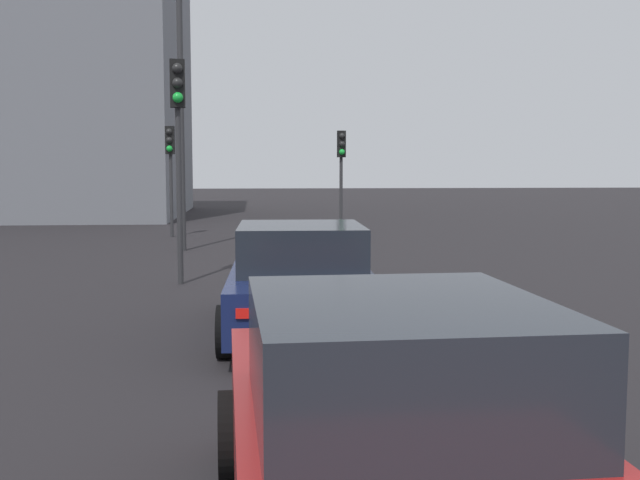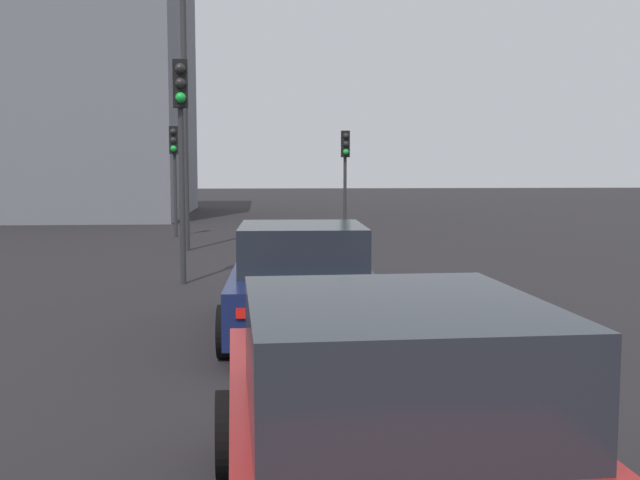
{
  "view_description": "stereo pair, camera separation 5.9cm",
  "coord_description": "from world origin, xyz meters",
  "px_view_note": "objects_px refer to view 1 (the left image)",
  "views": [
    {
      "loc": [
        -1.32,
        0.65,
        2.27
      ],
      "look_at": [
        6.5,
        -0.01,
        1.51
      ],
      "focal_mm": 42.34,
      "sensor_mm": 36.0,
      "label": 1
    },
    {
      "loc": [
        -1.33,
        0.6,
        2.27
      ],
      "look_at": [
        6.5,
        -0.01,
        1.51
      ],
      "focal_mm": 42.34,
      "sensor_mm": 36.0,
      "label": 2
    }
  ],
  "objects_px": {
    "traffic_light_near_right": "(341,159)",
    "street_lamp_kerbside": "(181,94)",
    "traffic_light_far_left": "(170,157)",
    "car_navy_lead": "(300,281)",
    "traffic_light_near_left": "(178,124)",
    "car_red_second": "(392,437)"
  },
  "relations": [
    {
      "from": "traffic_light_near_right",
      "to": "street_lamp_kerbside",
      "type": "relative_size",
      "value": 0.49
    },
    {
      "from": "traffic_light_far_left",
      "to": "street_lamp_kerbside",
      "type": "height_order",
      "value": "street_lamp_kerbside"
    },
    {
      "from": "car_navy_lead",
      "to": "traffic_light_far_left",
      "type": "height_order",
      "value": "traffic_light_far_left"
    },
    {
      "from": "traffic_light_near_left",
      "to": "street_lamp_kerbside",
      "type": "xyz_separation_m",
      "value": [
        6.04,
        0.52,
        1.13
      ]
    },
    {
      "from": "street_lamp_kerbside",
      "to": "car_navy_lead",
      "type": "bearing_deg",
      "value": -166.3
    },
    {
      "from": "traffic_light_far_left",
      "to": "traffic_light_near_right",
      "type": "bearing_deg",
      "value": 103.46
    },
    {
      "from": "traffic_light_near_left",
      "to": "street_lamp_kerbside",
      "type": "height_order",
      "value": "street_lamp_kerbside"
    },
    {
      "from": "traffic_light_near_right",
      "to": "street_lamp_kerbside",
      "type": "height_order",
      "value": "street_lamp_kerbside"
    },
    {
      "from": "traffic_light_near_right",
      "to": "traffic_light_far_left",
      "type": "bearing_deg",
      "value": -83.46
    },
    {
      "from": "traffic_light_far_left",
      "to": "street_lamp_kerbside",
      "type": "distance_m",
      "value": 4.46
    },
    {
      "from": "car_red_second",
      "to": "traffic_light_near_right",
      "type": "relative_size",
      "value": 1.22
    },
    {
      "from": "traffic_light_near_left",
      "to": "traffic_light_near_right",
      "type": "bearing_deg",
      "value": 150.77
    },
    {
      "from": "traffic_light_near_right",
      "to": "street_lamp_kerbside",
      "type": "xyz_separation_m",
      "value": [
        -4.96,
        4.9,
        1.68
      ]
    },
    {
      "from": "car_navy_lead",
      "to": "traffic_light_far_left",
      "type": "xyz_separation_m",
      "value": [
        14.65,
        3.34,
        1.86
      ]
    },
    {
      "from": "car_red_second",
      "to": "street_lamp_kerbside",
      "type": "relative_size",
      "value": 0.6
    },
    {
      "from": "car_red_second",
      "to": "traffic_light_far_left",
      "type": "relative_size",
      "value": 1.19
    },
    {
      "from": "car_red_second",
      "to": "traffic_light_near_right",
      "type": "bearing_deg",
      "value": -7.98
    },
    {
      "from": "traffic_light_near_left",
      "to": "street_lamp_kerbside",
      "type": "relative_size",
      "value": 0.6
    },
    {
      "from": "traffic_light_far_left",
      "to": "car_red_second",
      "type": "bearing_deg",
      "value": 14.18
    },
    {
      "from": "traffic_light_near_left",
      "to": "traffic_light_near_right",
      "type": "height_order",
      "value": "traffic_light_near_left"
    },
    {
      "from": "car_red_second",
      "to": "traffic_light_near_right",
      "type": "distance_m",
      "value": 21.78
    },
    {
      "from": "car_navy_lead",
      "to": "traffic_light_far_left",
      "type": "bearing_deg",
      "value": 14.27
    }
  ]
}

